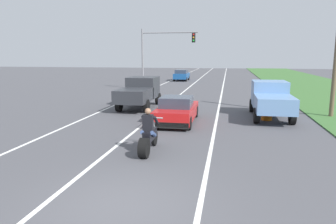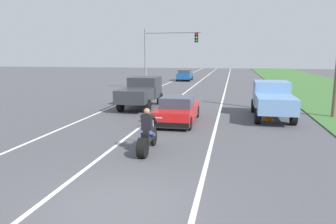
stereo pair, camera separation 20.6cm
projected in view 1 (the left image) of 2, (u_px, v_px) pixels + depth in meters
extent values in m
plane|color=#4C4C51|center=(121.00, 206.00, 7.39)|extent=(160.00, 160.00, 0.00)
cube|color=white|center=(137.00, 95.00, 27.73)|extent=(0.14, 120.00, 0.01)
cube|color=white|center=(221.00, 97.00, 26.41)|extent=(0.14, 120.00, 0.01)
cube|color=white|center=(178.00, 96.00, 27.07)|extent=(0.14, 120.00, 0.01)
cylinder|color=black|center=(144.00, 148.00, 10.79)|extent=(0.28, 0.69, 0.69)
cylinder|color=black|center=(154.00, 137.00, 12.29)|extent=(0.12, 0.63, 0.63)
cube|color=black|center=(150.00, 135.00, 11.54)|extent=(0.28, 1.10, 0.36)
cylinder|color=#B2B2B7|center=(154.00, 129.00, 12.15)|extent=(0.08, 0.36, 0.73)
cylinder|color=#A5A5AA|center=(154.00, 118.00, 12.06)|extent=(0.70, 0.05, 0.05)
cube|color=black|center=(148.00, 123.00, 11.23)|extent=(0.36, 0.24, 0.60)
sphere|color=#9E7051|center=(148.00, 111.00, 11.16)|extent=(0.22, 0.22, 0.22)
cylinder|color=#384C7A|center=(144.00, 134.00, 11.37)|extent=(0.14, 0.47, 0.32)
cylinder|color=black|center=(144.00, 120.00, 11.55)|extent=(0.10, 0.51, 0.40)
cylinder|color=#384C7A|center=(153.00, 134.00, 11.30)|extent=(0.14, 0.47, 0.32)
cylinder|color=black|center=(156.00, 120.00, 11.47)|extent=(0.10, 0.51, 0.40)
cube|color=red|center=(177.00, 112.00, 16.51)|extent=(1.80, 4.30, 0.64)
cube|color=#333D4C|center=(176.00, 102.00, 16.22)|extent=(1.56, 1.70, 0.52)
cube|color=black|center=(170.00, 125.00, 14.57)|extent=(1.76, 0.20, 0.28)
cylinder|color=black|center=(168.00, 111.00, 18.24)|extent=(0.24, 0.64, 0.64)
cylinder|color=black|center=(196.00, 111.00, 17.95)|extent=(0.24, 0.64, 0.64)
cylinder|color=black|center=(155.00, 122.00, 15.15)|extent=(0.24, 0.64, 0.64)
cylinder|color=black|center=(189.00, 123.00, 14.85)|extent=(0.24, 0.64, 0.64)
cube|color=#2D3035|center=(143.00, 87.00, 21.85)|extent=(1.90, 2.10, 1.40)
cube|color=#333D4C|center=(144.00, 81.00, 22.12)|extent=(1.67, 0.29, 0.57)
cube|color=#2D3035|center=(134.00, 96.00, 19.73)|extent=(1.90, 2.70, 0.80)
cylinder|color=black|center=(135.00, 98.00, 22.94)|extent=(0.28, 0.80, 0.80)
cylinder|color=black|center=(158.00, 99.00, 22.62)|extent=(0.28, 0.80, 0.80)
cylinder|color=black|center=(119.00, 105.00, 19.70)|extent=(0.28, 0.80, 0.80)
cylinder|color=black|center=(146.00, 106.00, 19.38)|extent=(0.28, 0.80, 0.80)
cube|color=#6B93C6|center=(269.00, 93.00, 18.46)|extent=(1.90, 2.10, 1.40)
cube|color=#333D4C|center=(269.00, 86.00, 18.73)|extent=(1.67, 0.29, 0.57)
cube|color=#6B93C6|center=(274.00, 104.00, 16.34)|extent=(1.90, 2.70, 0.80)
cylinder|color=black|center=(252.00, 106.00, 19.55)|extent=(0.28, 0.80, 0.80)
cylinder|color=black|center=(282.00, 106.00, 19.23)|extent=(0.28, 0.80, 0.80)
cylinder|color=black|center=(257.00, 116.00, 16.31)|extent=(0.28, 0.80, 0.80)
cylinder|color=black|center=(292.00, 117.00, 15.99)|extent=(0.28, 0.80, 0.80)
cylinder|color=gray|center=(143.00, 60.00, 31.79)|extent=(0.18, 0.18, 6.00)
cylinder|color=gray|center=(170.00, 33.00, 30.83)|extent=(5.48, 0.12, 0.12)
cube|color=black|center=(194.00, 38.00, 30.49)|extent=(0.32, 0.24, 0.90)
sphere|color=red|center=(194.00, 35.00, 30.31)|extent=(0.16, 0.16, 0.16)
sphere|color=orange|center=(193.00, 38.00, 30.36)|extent=(0.16, 0.16, 0.16)
sphere|color=green|center=(193.00, 41.00, 30.41)|extent=(0.16, 0.16, 0.16)
cylinder|color=orange|center=(267.00, 111.00, 17.08)|extent=(0.56, 0.56, 1.00)
cylinder|color=white|center=(267.00, 107.00, 17.04)|extent=(0.58, 0.58, 0.10)
cylinder|color=white|center=(267.00, 114.00, 17.10)|extent=(0.58, 0.58, 0.10)
cube|color=#194C8C|center=(182.00, 76.00, 43.64)|extent=(1.76, 4.00, 0.70)
cube|color=#333D4C|center=(181.00, 72.00, 43.34)|extent=(1.56, 2.00, 0.50)
cylinder|color=black|center=(177.00, 78.00, 45.20)|extent=(0.20, 0.60, 0.60)
cylinder|color=black|center=(189.00, 78.00, 44.91)|extent=(0.20, 0.60, 0.60)
cylinder|color=black|center=(174.00, 79.00, 42.49)|extent=(0.20, 0.60, 0.60)
cylinder|color=black|center=(186.00, 79.00, 42.20)|extent=(0.20, 0.60, 0.60)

